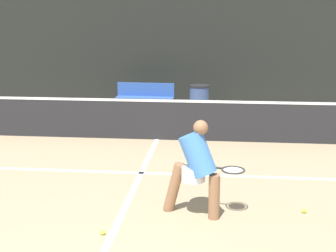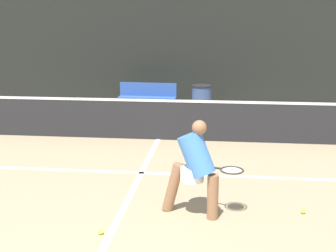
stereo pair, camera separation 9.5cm
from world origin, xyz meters
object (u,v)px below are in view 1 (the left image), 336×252
trash_bin (199,99)px  parked_car (175,76)px  player_practicing (197,165)px  courtside_bench (145,96)px

trash_bin → parked_car: bearing=105.5°
player_practicing → parked_car: 10.82m
player_practicing → parked_car: parked_car is taller
parked_car → courtside_bench: bearing=-99.4°
parked_car → player_practicing: bearing=-83.6°
trash_bin → player_practicing: bearing=-88.4°
courtside_bench → trash_bin: size_ratio=2.05×
courtside_bench → trash_bin: 1.60m
courtside_bench → parked_car: parked_car is taller
player_practicing → trash_bin: (-0.20, 7.10, -0.33)m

